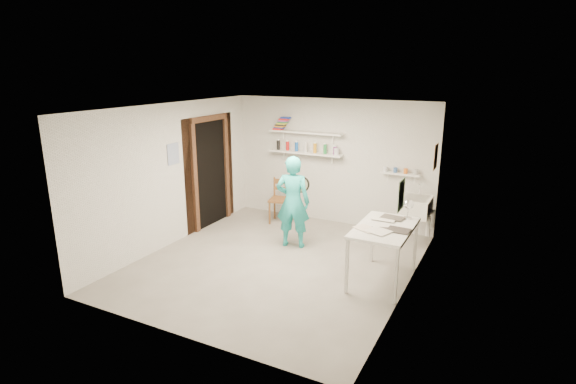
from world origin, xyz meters
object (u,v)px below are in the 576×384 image
at_px(belfast_sink, 416,206).
at_px(desk_lamp, 409,204).
at_px(man, 293,202).
at_px(wall_clock, 301,184).
at_px(wooden_chair, 281,200).
at_px(work_table, 383,254).

relative_size(belfast_sink, desk_lamp, 3.89).
height_order(man, wall_clock, man).
height_order(man, wooden_chair, man).
distance_m(wooden_chair, desk_lamp, 2.94).
xyz_separation_m(belfast_sink, wooden_chair, (-2.58, 0.03, -0.24)).
bearing_deg(wooden_chair, belfast_sink, -13.14).
relative_size(wall_clock, wooden_chair, 0.30).
relative_size(wall_clock, desk_lamp, 1.83).
height_order(man, work_table, man).
height_order(wall_clock, work_table, wall_clock).
bearing_deg(wall_clock, belfast_sink, 9.03).
relative_size(man, wall_clock, 5.56).
relative_size(wooden_chair, desk_lamp, 6.00).
distance_m(man, work_table, 1.86).
distance_m(man, wooden_chair, 1.28).
height_order(wall_clock, wooden_chair, wall_clock).
height_order(belfast_sink, work_table, belfast_sink).
bearing_deg(work_table, man, 160.87).
height_order(belfast_sink, wooden_chair, wooden_chair).
bearing_deg(belfast_sink, work_table, -94.03).
distance_m(belfast_sink, wooden_chair, 2.59).
xyz_separation_m(belfast_sink, desk_lamp, (0.09, -1.07, 0.34)).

